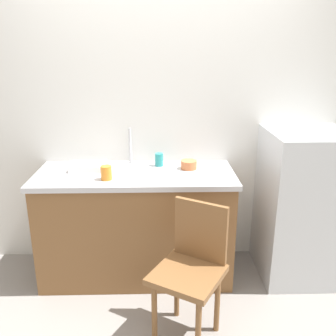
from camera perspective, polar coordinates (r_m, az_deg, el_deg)
The scene contains 11 objects.
ground_plane at distance 2.72m, azimuth -1.10°, elevation -23.45°, with size 8.00×8.00×0.00m, color gray.
back_wall at distance 3.08m, azimuth -1.38°, elevation 7.73°, with size 4.80×0.10×2.49m, color silver.
cabinet_base at distance 3.02m, azimuth -4.83°, elevation -9.07°, with size 1.49×0.60×0.85m, color brown.
countertop at distance 2.84m, azimuth -5.07°, elevation -1.07°, with size 1.53×0.64×0.04m, color #B7B7BC.
faucet at distance 3.04m, azimuth -5.86°, elevation 3.48°, with size 0.02×0.02×0.30m, color #B7B7BC.
refrigerator at distance 3.14m, azimuth 20.25°, elevation -5.50°, with size 0.63×0.63×1.21m, color silver.
chair at distance 2.39m, azimuth 3.79°, elevation -14.98°, with size 0.55×0.55×0.89m.
dish_tray at distance 2.95m, azimuth -12.23°, elevation 0.22°, with size 0.28×0.20×0.05m, color white.
terracotta_bowl at distance 2.91m, azimuth 3.33°, elevation 0.52°, with size 0.13×0.13×0.07m, color #C67042.
cup_orange at distance 2.69m, azimuth -9.52°, elevation -0.74°, with size 0.08×0.08×0.10m, color orange.
cup_teal at distance 2.97m, azimuth -1.39°, elevation 1.32°, with size 0.07×0.07×0.11m, color teal.
Camera 1 is at (-0.00, -2.03, 1.80)m, focal length 39.13 mm.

